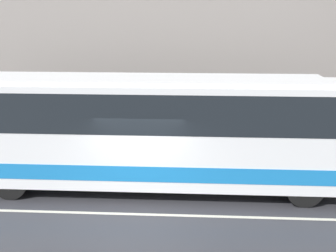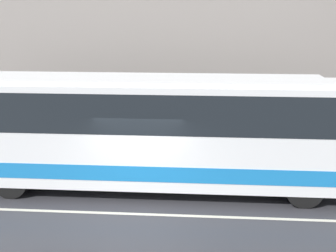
% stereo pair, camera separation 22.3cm
% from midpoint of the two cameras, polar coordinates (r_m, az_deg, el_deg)
% --- Properties ---
extents(ground_plane, '(60.00, 60.00, 0.00)m').
position_cam_midpoint_polar(ground_plane, '(12.92, -3.48, -10.67)').
color(ground_plane, '#333338').
extents(sidewalk, '(60.00, 2.33, 0.18)m').
position_cam_midpoint_polar(sidewalk, '(17.69, -1.13, -3.50)').
color(sidewalk, gray).
rests_on(sidewalk, ground_plane).
extents(building_facade, '(60.00, 0.35, 11.49)m').
position_cam_midpoint_polar(building_facade, '(18.20, -0.78, 14.41)').
color(building_facade, gray).
rests_on(building_facade, ground_plane).
extents(lane_stripe, '(54.00, 0.14, 0.01)m').
position_cam_midpoint_polar(lane_stripe, '(12.92, -3.48, -10.65)').
color(lane_stripe, beige).
rests_on(lane_stripe, ground_plane).
extents(transit_bus, '(12.47, 2.57, 3.46)m').
position_cam_midpoint_polar(transit_bus, '(14.13, -2.41, -0.12)').
color(transit_bus, white).
rests_on(transit_bus, ground_plane).
extents(pedestrian_waiting, '(0.36, 0.36, 1.78)m').
position_cam_midpoint_polar(pedestrian_waiting, '(17.28, -10.25, -0.94)').
color(pedestrian_waiting, navy).
rests_on(pedestrian_waiting, sidewalk).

